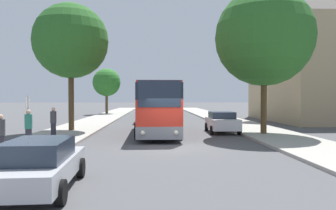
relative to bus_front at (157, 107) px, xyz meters
name	(u,v)px	position (x,y,z in m)	size (l,w,h in m)	color
ground_plane	(171,147)	(0.64, -6.29, -1.87)	(300.00, 300.00, 0.00)	#4C4C4F
sidewalk_left	(32,147)	(-6.36, -6.29, -1.79)	(4.00, 120.00, 0.15)	#A39E93
sidewalk_right	(305,145)	(7.64, -6.29, -1.79)	(4.00, 120.00, 0.15)	#A39E93
bus_front	(157,107)	(0.00, 0.00, 0.00)	(2.97, 11.01, 3.50)	gray
bus_middle	(153,105)	(-0.38, 14.32, -0.14)	(2.90, 11.69, 3.21)	#238942
bus_rear	(153,102)	(-0.35, 28.07, -0.08)	(2.84, 11.20, 3.34)	silver
parked_car_left_curb	(40,164)	(-3.33, -13.88, -1.13)	(2.09, 4.49, 1.41)	#B7B7BC
parked_car_right_near	(222,122)	(4.70, 0.54, -1.07)	(2.17, 4.24, 1.52)	silver
bus_stop_sign	(28,114)	(-6.79, -5.64, -0.16)	(0.08, 0.45, 2.50)	gray
pedestrian_waiting_near	(29,128)	(-6.41, -6.56, -0.80)	(0.36, 0.36, 1.81)	#23232D
pedestrian_waiting_far	(1,134)	(-6.69, -8.87, -0.86)	(0.36, 0.36, 1.70)	#23232D
pedestrian_walking_back	(53,122)	(-6.28, -3.01, -0.80)	(0.36, 0.36, 1.80)	#23232D
tree_left_near	(71,41)	(-6.33, 1.46, 4.82)	(5.48, 5.48, 9.29)	#513D23
tree_left_far	(107,82)	(-7.37, 26.63, 2.94)	(4.16, 4.16, 6.76)	brown
tree_right_near	(264,37)	(7.11, -1.34, 4.70)	(6.51, 6.51, 9.68)	#513D23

